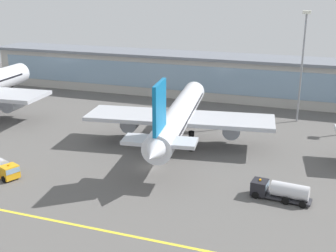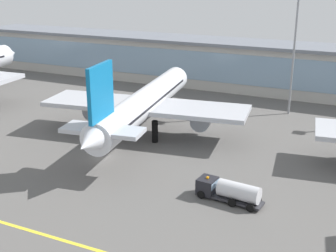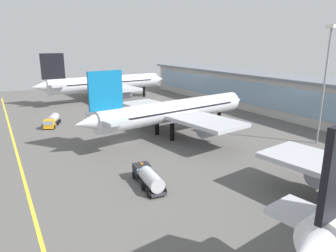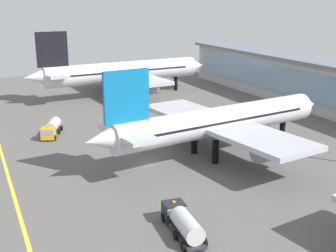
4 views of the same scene
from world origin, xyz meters
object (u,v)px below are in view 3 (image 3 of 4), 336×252
Objects in this scene: airliner_near_left at (105,83)px; airliner_near_right at (174,111)px; baggage_tug_near at (52,121)px; apron_light_mast_west at (326,69)px; fuel_tanker_truck at (148,177)px.

airliner_near_left is 54.65m from airliner_near_right.
airliner_near_left reaches higher than baggage_tug_near.
apron_light_mast_west is (76.33, 23.98, 9.80)m from airliner_near_left.
fuel_tanker_truck is 0.36× the size of apron_light_mast_west.
baggage_tug_near is (30.54, -25.78, -5.37)m from airliner_near_left.
airliner_near_left is at bearing -8.02° from fuel_tanker_truck.
apron_light_mast_west is (-0.25, 42.97, 15.17)m from fuel_tanker_truck.
fuel_tanker_truck is 1.00× the size of baggage_tug_near.
apron_light_mast_west is at bearing -49.03° from airliner_near_right.
airliner_near_left is 5.89× the size of fuel_tanker_truck.
airliner_near_left is 1.09× the size of airliner_near_right.
airliner_near_right is at bearing 68.01° from baggage_tug_near.
apron_light_mast_west is (45.79, 49.76, 15.17)m from baggage_tug_near.
apron_light_mast_west reaches higher than baggage_tug_near.
airliner_near_left is 40.33m from baggage_tug_near.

